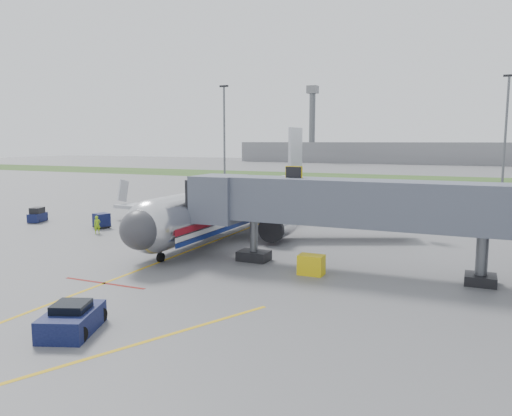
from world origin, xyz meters
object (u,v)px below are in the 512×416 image
at_px(airliner, 240,204).
at_px(pushback_tug, 72,320).
at_px(belt_loader, 167,223).
at_px(ramp_worker, 97,225).
at_px(baggage_tug, 37,215).

xyz_separation_m(airliner, pushback_tug, (4.00, -26.03, -2.07)).
height_order(belt_loader, ramp_worker, belt_loader).
xyz_separation_m(belt_loader, ramp_worker, (-4.12, -5.32, 0.33)).
bearing_deg(ramp_worker, belt_loader, 0.16).
xyz_separation_m(pushback_tug, baggage_tug, (-26.25, 22.28, 0.11)).
height_order(pushback_tug, belt_loader, belt_loader).
bearing_deg(baggage_tug, airliner, 9.56).
xyz_separation_m(baggage_tug, ramp_worker, (10.58, -2.79, 0.15)).
bearing_deg(baggage_tug, ramp_worker, -14.75).
bearing_deg(pushback_tug, belt_loader, 114.95).
xyz_separation_m(pushback_tug, belt_loader, (-11.54, 24.82, -0.07)).
distance_m(airliner, pushback_tug, 26.42).
height_order(baggage_tug, ramp_worker, ramp_worker).
distance_m(airliner, ramp_worker, 13.50).
bearing_deg(belt_loader, airliner, 9.15).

